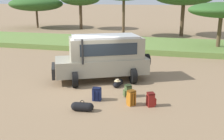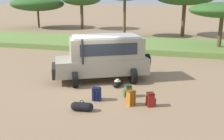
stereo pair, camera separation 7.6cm
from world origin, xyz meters
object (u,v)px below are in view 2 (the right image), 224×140
Objects in this scene: acacia_tree_far_right at (223,10)px; backpack_cluster_center at (131,98)px; duffel_bag_low_black_case at (118,83)px; acacia_tree_far_left at (37,4)px; safari_vehicle at (104,57)px; backpack_near_rear_wheel at (128,91)px; backpack_beside_front_wheel at (151,100)px; duffel_bag_soft_canvas at (82,107)px; backpack_outermost at (97,94)px.

backpack_cluster_center is at bearing -110.51° from acacia_tree_far_right.
backpack_cluster_center is at bearing -63.76° from duffel_bag_low_black_case.
acacia_tree_far_right is at bearing -27.32° from acacia_tree_far_left.
backpack_cluster_center is (2.15, -3.15, -0.97)m from safari_vehicle.
acacia_tree_far_left is at bearing 127.60° from backpack_near_rear_wheel.
backpack_near_rear_wheel reaches higher than duffel_bag_low_black_case.
backpack_cluster_center reaches higher than backpack_beside_front_wheel.
safari_vehicle is 9.47× the size of backpack_near_rear_wheel.
safari_vehicle is at bearing 95.17° from duffel_bag_soft_canvas.
backpack_beside_front_wheel is at bearing -48.04° from duffel_bag_low_black_case.
backpack_outermost is at bearing 80.13° from duffel_bag_soft_canvas.
safari_vehicle is at bearing 101.21° from backpack_outermost.
backpack_beside_front_wheel is 0.82m from backpack_cluster_center.
backpack_cluster_center is 31.87m from acacia_tree_far_left.
acacia_tree_far_left reaches higher than acacia_tree_far_right.
acacia_tree_far_left reaches higher than backpack_beside_front_wheel.
backpack_beside_front_wheel is 2.84m from duffel_bag_soft_canvas.
backpack_outermost is (-1.56, 0.15, -0.04)m from backpack_cluster_center.
duffel_bag_low_black_case is at bearing -40.87° from safari_vehicle.
duffel_bag_low_black_case is (-1.92, 2.13, -0.13)m from backpack_beside_front_wheel.
acacia_tree_far_right is at bearing 72.57° from backpack_beside_front_wheel.
acacia_tree_far_left reaches higher than backpack_outermost.
acacia_tree_far_left reaches higher than duffel_bag_soft_canvas.
safari_vehicle reaches higher than backpack_near_rear_wheel.
backpack_beside_front_wheel is 1.05× the size of backpack_near_rear_wheel.
acacia_tree_far_left is (-16.96, 22.16, 2.18)m from safari_vehicle.
acacia_tree_far_right reaches higher than backpack_beside_front_wheel.
safari_vehicle is at bearing -125.53° from acacia_tree_far_right.
duffel_bag_soft_canvas is 0.12× the size of acacia_tree_far_left.
acacia_tree_far_right reaches higher than backpack_outermost.
duffel_bag_soft_canvas is (-1.44, -1.99, -0.10)m from backpack_near_rear_wheel.
backpack_beside_front_wheel is at bearing -107.43° from acacia_tree_far_right.
acacia_tree_far_right is (6.61, 14.00, 3.23)m from duffel_bag_soft_canvas.
duffel_bag_soft_canvas is (-2.58, -1.18, -0.11)m from backpack_beside_front_wheel.
backpack_outermost is at bearing 174.41° from backpack_cluster_center.
duffel_bag_soft_canvas is at bearing -148.90° from backpack_cluster_center.
duffel_bag_low_black_case is at bearing 116.24° from backpack_cluster_center.
safari_vehicle is at bearing 124.34° from backpack_cluster_center.
acacia_tree_far_right is (5.94, 10.69, 3.25)m from duffel_bag_low_black_case.
safari_vehicle is at bearing 129.30° from backpack_near_rear_wheel.
backpack_near_rear_wheel is at bearing 109.64° from backpack_cluster_center.
duffel_bag_low_black_case is 0.16× the size of acacia_tree_far_right.
duffel_bag_low_black_case is 0.92× the size of duffel_bag_soft_canvas.
acacia_tree_far_right is (23.94, -12.37, -0.07)m from acacia_tree_far_left.
duffel_bag_low_black_case is 0.11× the size of acacia_tree_far_left.
acacia_tree_far_right is at bearing 63.42° from backpack_outermost.
backpack_outermost is 0.07× the size of acacia_tree_far_left.
acacia_tree_far_left is at bearing 127.97° from duffel_bag_low_black_case.
backpack_beside_front_wheel is at bearing 7.76° from backpack_cluster_center.
backpack_outermost is (0.59, -3.00, -1.01)m from safari_vehicle.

